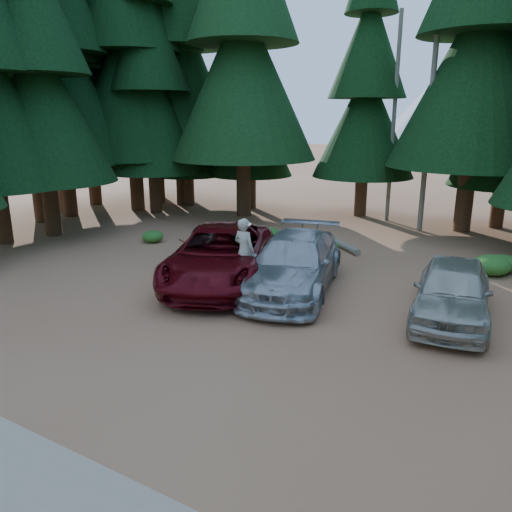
# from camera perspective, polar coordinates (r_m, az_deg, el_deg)

# --- Properties ---
(ground) EXTENTS (160.00, 160.00, 0.00)m
(ground) POSITION_cam_1_polar(r_m,az_deg,el_deg) (12.07, -1.56, -9.99)
(ground) COLOR #945B3F
(ground) RESTS_ON ground
(forest_belt_north) EXTENTS (36.00, 7.00, 22.00)m
(forest_belt_north) POSITION_cam_1_polar(r_m,az_deg,el_deg) (25.43, 16.65, 3.23)
(forest_belt_north) COLOR black
(forest_belt_north) RESTS_ON ground
(forest_belt_west) EXTENTS (6.00, 22.00, 22.00)m
(forest_belt_west) POSITION_cam_1_polar(r_m,az_deg,el_deg) (25.58, -27.15, 2.21)
(forest_belt_west) COLOR black
(forest_belt_west) RESTS_ON ground
(snag_front) EXTENTS (0.24, 0.24, 12.00)m
(snag_front) POSITION_cam_1_polar(r_m,az_deg,el_deg) (24.23, 19.41, 16.74)
(snag_front) COLOR gray
(snag_front) RESTS_ON ground
(snag_back) EXTENTS (0.20, 0.20, 10.00)m
(snag_back) POSITION_cam_1_polar(r_m,az_deg,el_deg) (26.15, 15.47, 14.72)
(snag_back) COLOR gray
(snag_back) RESTS_ON ground
(mountain_peak) EXTENTS (48.00, 50.00, 28.00)m
(mountain_peak) POSITION_cam_1_polar(r_m,az_deg,el_deg) (98.07, 26.95, 18.57)
(mountain_peak) COLOR gray
(mountain_peak) RESTS_ON ground
(red_pickup) EXTENTS (5.27, 7.08, 1.79)m
(red_pickup) POSITION_cam_1_polar(r_m,az_deg,el_deg) (16.10, -4.11, 0.07)
(red_pickup) COLOR #5F080F
(red_pickup) RESTS_ON ground
(silver_minivan_center) EXTENTS (3.77, 6.32, 1.72)m
(silver_minivan_center) POSITION_cam_1_polar(r_m,az_deg,el_deg) (15.34, 4.33, -0.87)
(silver_minivan_center) COLOR #ABAEB3
(silver_minivan_center) RESTS_ON ground
(silver_minivan_right) EXTENTS (2.46, 4.89, 1.60)m
(silver_minivan_right) POSITION_cam_1_polar(r_m,az_deg,el_deg) (14.11, 21.53, -3.72)
(silver_minivan_right) COLOR #B4B0A0
(silver_minivan_right) RESTS_ON ground
(frisbee_player) EXTENTS (0.79, 0.58, 1.98)m
(frisbee_player) POSITION_cam_1_polar(r_m,az_deg,el_deg) (14.96, -1.35, 0.63)
(frisbee_player) COLOR beige
(frisbee_player) RESTS_ON ground
(log_left) EXTENTS (4.15, 2.21, 0.32)m
(log_left) POSITION_cam_1_polar(r_m,az_deg,el_deg) (22.00, -1.70, 2.43)
(log_left) COLOR gray
(log_left) RESTS_ON ground
(log_mid) EXTENTS (2.59, 2.32, 0.26)m
(log_mid) POSITION_cam_1_polar(r_m,az_deg,el_deg) (20.98, 9.41, 1.48)
(log_mid) COLOR gray
(log_mid) RESTS_ON ground
(shrub_far_left) EXTENTS (1.21, 1.21, 0.67)m
(shrub_far_left) POSITION_cam_1_polar(r_m,az_deg,el_deg) (20.35, -2.71, 1.81)
(shrub_far_left) COLOR #1C5E1D
(shrub_far_left) RESTS_ON ground
(shrub_left) EXTENTS (0.93, 0.93, 0.51)m
(shrub_left) POSITION_cam_1_polar(r_m,az_deg,el_deg) (21.85, 1.55, 2.60)
(shrub_left) COLOR #1C5E1D
(shrub_left) RESTS_ON ground
(shrub_center_left) EXTENTS (0.95, 0.95, 0.52)m
(shrub_center_left) POSITION_cam_1_polar(r_m,az_deg,el_deg) (19.09, 3.56, 0.63)
(shrub_center_left) COLOR #1C5E1D
(shrub_center_left) RESTS_ON ground
(shrub_center_right) EXTENTS (1.00, 1.00, 0.55)m
(shrub_center_right) POSITION_cam_1_polar(r_m,az_deg,el_deg) (19.79, 8.00, 1.10)
(shrub_center_right) COLOR #1C5E1D
(shrub_center_right) RESTS_ON ground
(shrub_right) EXTENTS (1.07, 1.07, 0.59)m
(shrub_right) POSITION_cam_1_polar(r_m,az_deg,el_deg) (19.29, 26.43, -0.76)
(shrub_right) COLOR #1C5E1D
(shrub_right) RESTS_ON ground
(shrub_far_right) EXTENTS (1.23, 1.23, 0.68)m
(shrub_far_right) POSITION_cam_1_polar(r_m,az_deg,el_deg) (18.73, 25.32, -0.95)
(shrub_far_right) COLOR #1C5E1D
(shrub_far_right) RESTS_ON ground
(shrub_edge_west) EXTENTS (0.91, 0.91, 0.50)m
(shrub_edge_west) POSITION_cam_1_polar(r_m,az_deg,el_deg) (21.79, -11.72, 2.22)
(shrub_edge_west) COLOR #1C5E1D
(shrub_edge_west) RESTS_ON ground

